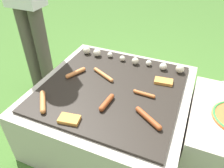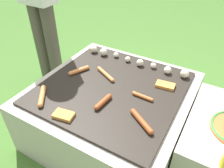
% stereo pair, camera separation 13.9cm
% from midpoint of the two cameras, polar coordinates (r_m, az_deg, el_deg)
% --- Properties ---
extents(ground_plane, '(14.00, 14.00, 0.00)m').
position_cam_midpoint_polar(ground_plane, '(1.69, 2.41, -12.00)').
color(ground_plane, '#3D6628').
extents(grill, '(0.97, 0.97, 0.41)m').
position_cam_midpoint_polar(grill, '(1.54, 2.60, -6.95)').
color(grill, '#B2AA9E').
rests_on(grill, ground_plane).
extents(sausage_front_center, '(0.04, 0.15, 0.03)m').
position_cam_midpoint_polar(sausage_front_center, '(1.26, 0.82, -4.80)').
color(sausage_front_center, '#93421E').
rests_on(sausage_front_center, grill).
extents(sausage_front_right, '(0.18, 0.11, 0.03)m').
position_cam_midpoint_polar(sausage_front_right, '(1.49, 0.93, 2.53)').
color(sausage_front_right, '#C6753D').
rests_on(sausage_front_right, grill).
extents(sausage_mid_right, '(0.09, 0.15, 0.03)m').
position_cam_midpoint_polar(sausage_mid_right, '(1.54, -6.07, 3.47)').
color(sausage_mid_right, '#C6753D').
rests_on(sausage_mid_right, grill).
extents(sausage_back_right, '(0.14, 0.03, 0.02)m').
position_cam_midpoint_polar(sausage_back_right, '(1.33, 10.94, -3.32)').
color(sausage_back_right, '#B7602D').
rests_on(sausage_back_right, grill).
extents(sausage_mid_left, '(0.17, 0.12, 0.03)m').
position_cam_midpoint_polar(sausage_mid_left, '(1.18, 11.11, -9.63)').
color(sausage_mid_left, '#93421E').
rests_on(sausage_mid_left, grill).
extents(sausage_back_center, '(0.13, 0.16, 0.03)m').
position_cam_midpoint_polar(sausage_back_center, '(1.35, -15.05, -3.15)').
color(sausage_back_center, '#C6753D').
rests_on(sausage_back_center, grill).
extents(bread_slice_left, '(0.12, 0.08, 0.02)m').
position_cam_midpoint_polar(bread_slice_left, '(1.45, 16.43, -0.43)').
color(bread_slice_left, '#D18438').
rests_on(bread_slice_left, grill).
extents(bread_slice_center, '(0.12, 0.09, 0.02)m').
position_cam_midpoint_polar(bread_slice_center, '(1.21, -9.31, -8.16)').
color(bread_slice_center, '#D18438').
rests_on(bread_slice_center, grill).
extents(mushroom_row, '(0.79, 0.07, 0.06)m').
position_cam_midpoint_polar(mushroom_row, '(1.64, 8.11, 6.08)').
color(mushroom_row, beige).
rests_on(mushroom_row, grill).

